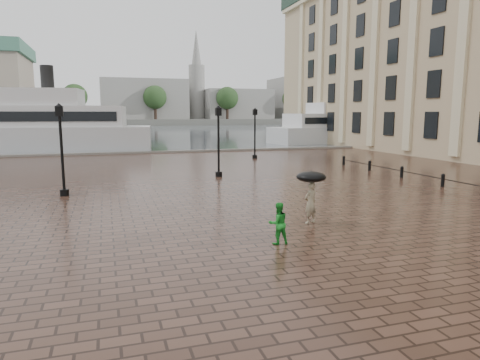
% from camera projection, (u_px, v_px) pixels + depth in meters
% --- Properties ---
extents(ground, '(300.00, 300.00, 0.00)m').
position_uv_depth(ground, '(238.00, 241.00, 13.68)').
color(ground, '#382319').
rests_on(ground, ground).
extents(harbour_water, '(240.00, 240.00, 0.00)m').
position_uv_depth(harbour_water, '(123.00, 131.00, 100.41)').
color(harbour_water, '#4A525A').
rests_on(harbour_water, ground).
extents(quay_edge, '(80.00, 0.60, 0.30)m').
position_uv_depth(quay_edge, '(146.00, 153.00, 43.85)').
color(quay_edge, slate).
rests_on(quay_edge, ground).
extents(far_shore, '(300.00, 60.00, 2.00)m').
position_uv_depth(far_shore, '(115.00, 121.00, 164.35)').
color(far_shore, '#4C4C47').
rests_on(far_shore, ground).
extents(distant_skyline, '(102.50, 22.00, 33.00)m').
position_uv_depth(distant_skyline, '(242.00, 99.00, 167.87)').
color(distant_skyline, gray).
rests_on(distant_skyline, ground).
extents(far_trees, '(188.00, 8.00, 13.50)m').
position_uv_depth(far_trees, '(116.00, 97.00, 142.31)').
color(far_trees, '#2D2119').
rests_on(far_trees, ground).
extents(bollard_row, '(0.22, 21.22, 0.73)m').
position_uv_depth(bollard_row, '(443.00, 179.00, 23.89)').
color(bollard_row, black).
rests_on(bollard_row, ground).
extents(street_lamps, '(21.44, 14.44, 4.40)m').
position_uv_depth(street_lamps, '(142.00, 139.00, 29.38)').
color(street_lamps, black).
rests_on(street_lamps, ground).
extents(adult_pedestrian, '(0.65, 0.54, 1.54)m').
position_uv_depth(adult_pedestrian, '(310.00, 203.00, 15.84)').
color(adult_pedestrian, gray).
rests_on(adult_pedestrian, ground).
extents(child_pedestrian, '(0.66, 0.53, 1.32)m').
position_uv_depth(child_pedestrian, '(278.00, 223.00, 13.31)').
color(child_pedestrian, '#1A9227').
rests_on(child_pedestrian, ground).
extents(ferry_near, '(28.08, 9.72, 9.02)m').
position_uv_depth(ferry_near, '(17.00, 126.00, 45.06)').
color(ferry_near, silver).
rests_on(ferry_near, ground).
extents(ferry_far, '(23.41, 8.95, 7.49)m').
position_uv_depth(ferry_far, '(346.00, 126.00, 60.77)').
color(ferry_far, silver).
rests_on(ferry_far, ground).
extents(umbrella, '(1.10, 1.10, 1.10)m').
position_uv_depth(umbrella, '(311.00, 177.00, 15.69)').
color(umbrella, black).
rests_on(umbrella, ground).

